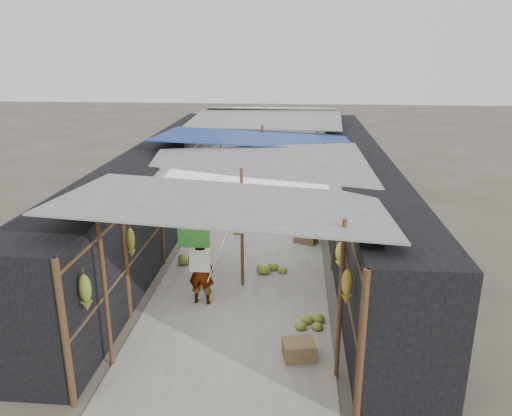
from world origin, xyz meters
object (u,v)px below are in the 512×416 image
(vendor_elderly, at_px, (201,271))
(black_basin, at_px, (295,209))
(vendor_seated, at_px, (302,196))
(crate_near, at_px, (299,350))
(shopper_blue, at_px, (267,175))

(vendor_elderly, bearing_deg, black_basin, -101.14)
(black_basin, bearing_deg, vendor_seated, 31.02)
(crate_near, height_order, vendor_seated, vendor_seated)
(shopper_blue, xyz_separation_m, vendor_seated, (1.19, -1.50, -0.29))
(vendor_elderly, bearing_deg, shopper_blue, -90.84)
(crate_near, relative_size, vendor_seated, 0.57)
(crate_near, bearing_deg, black_basin, 80.51)
(shopper_blue, distance_m, vendor_seated, 1.94)
(vendor_seated, bearing_deg, shopper_blue, -136.26)
(black_basin, relative_size, vendor_elderly, 0.37)
(black_basin, distance_m, vendor_elderly, 6.44)
(vendor_elderly, distance_m, vendor_seated, 6.59)
(crate_near, xyz_separation_m, black_basin, (-0.14, 7.87, -0.08))
(shopper_blue, height_order, vendor_seated, shopper_blue)
(crate_near, height_order, shopper_blue, shopper_blue)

